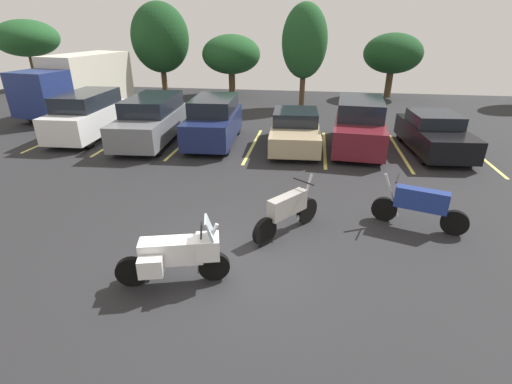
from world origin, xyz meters
name	(u,v)px	position (x,y,z in m)	size (l,w,h in m)	color
ground	(232,262)	(0.00, 0.00, -0.05)	(44.00, 44.00, 0.10)	#262628
motorcycle_touring	(176,254)	(-0.86, -0.87, 0.64)	(2.13, 1.05, 1.37)	black
motorcycle_second	(288,211)	(1.09, 1.33, 0.58)	(1.41, 1.78, 1.31)	black
motorcycle_third	(420,205)	(4.23, 2.09, 0.61)	(2.17, 0.89, 1.27)	black
parking_stripes	(253,145)	(-0.84, 8.15, 0.00)	(17.65, 4.79, 0.01)	#EAE066
car_white	(88,115)	(-8.16, 8.36, 0.97)	(1.96, 4.62, 1.92)	white
car_grey	(151,120)	(-5.14, 8.11, 0.92)	(2.19, 5.01, 1.83)	slate
car_navy	(214,121)	(-2.51, 8.34, 0.91)	(2.01, 4.40, 1.85)	navy
car_tan	(295,130)	(0.87, 8.22, 0.69)	(2.10, 4.31, 1.44)	tan
car_maroon	(359,125)	(3.38, 8.53, 0.92)	(2.22, 4.72, 1.87)	maroon
car_black	(434,134)	(6.22, 8.44, 0.71)	(2.16, 4.47, 1.47)	black
box_truck	(79,82)	(-11.39, 13.09, 1.61)	(3.28, 7.32, 3.05)	navy
tree_far_right	(393,54)	(6.46, 20.43, 2.78)	(3.77, 3.77, 4.06)	#4C3823
tree_rear	(305,42)	(0.82, 16.24, 3.65)	(2.56, 2.56, 5.69)	#4C3823
tree_center_left	(160,38)	(-8.77, 18.94, 3.70)	(3.76, 3.76, 5.92)	#4C3823
tree_center_right	(27,38)	(-19.95, 20.66, 3.55)	(4.60, 4.60, 4.87)	#4C3823
tree_right	(231,55)	(-4.11, 19.49, 2.68)	(3.88, 3.88, 3.96)	#4C3823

